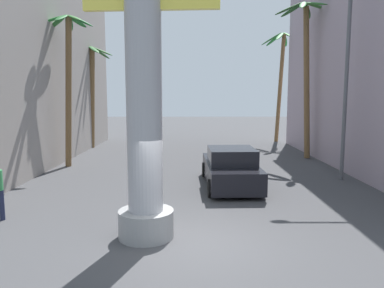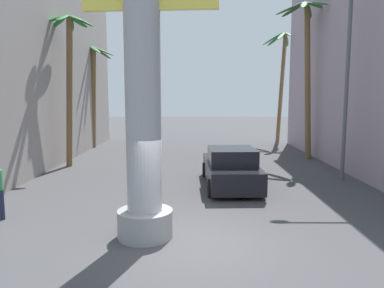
{
  "view_description": "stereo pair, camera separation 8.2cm",
  "coord_description": "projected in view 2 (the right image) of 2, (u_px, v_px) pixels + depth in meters",
  "views": [
    {
      "loc": [
        -0.0,
        -8.64,
        3.56
      ],
      "look_at": [
        0.0,
        4.77,
        1.83
      ],
      "focal_mm": 35.0,
      "sensor_mm": 36.0,
      "label": 1
    },
    {
      "loc": [
        0.08,
        -8.64,
        3.56
      ],
      "look_at": [
        0.0,
        4.77,
        1.83
      ],
      "focal_mm": 35.0,
      "sensor_mm": 36.0,
      "label": 2
    }
  ],
  "objects": [
    {
      "name": "palm_tree_mid_right",
      "position": [
        307.0,
        59.0,
        21.03
      ],
      "size": [
        3.23,
        3.06,
        8.75
      ],
      "color": "brown",
      "rests_on": "ground"
    },
    {
      "name": "car_lead",
      "position": [
        231.0,
        169.0,
        14.75
      ],
      "size": [
        2.14,
        4.82,
        1.56
      ],
      "color": "black",
      "rests_on": "ground"
    },
    {
      "name": "street_lamp",
      "position": [
        339.0,
        67.0,
        15.31
      ],
      "size": [
        2.48,
        0.28,
        7.92
      ],
      "color": "#59595E",
      "rests_on": "ground"
    },
    {
      "name": "palm_tree_far_right",
      "position": [
        282.0,
        69.0,
        28.5
      ],
      "size": [
        3.36,
        3.15,
        8.37
      ],
      "color": "brown",
      "rests_on": "ground"
    },
    {
      "name": "neon_sign_pole",
      "position": [
        142.0,
        23.0,
        8.83
      ],
      "size": [
        3.62,
        1.4,
        11.58
      ],
      "color": "#9E9EA3",
      "rests_on": "ground"
    },
    {
      "name": "palm_tree_mid_left",
      "position": [
        69.0,
        66.0,
        18.46
      ],
      "size": [
        2.47,
        2.48,
        7.55
      ],
      "color": "brown",
      "rests_on": "ground"
    },
    {
      "name": "palm_tree_far_left",
      "position": [
        92.0,
        86.0,
        25.49
      ],
      "size": [
        3.16,
        3.11,
        6.96
      ],
      "color": "brown",
      "rests_on": "ground"
    },
    {
      "name": "ground_plane",
      "position": [
        193.0,
        167.0,
        18.94
      ],
      "size": [
        91.04,
        91.04,
        0.0
      ],
      "primitive_type": "plane",
      "color": "#424244"
    }
  ]
}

